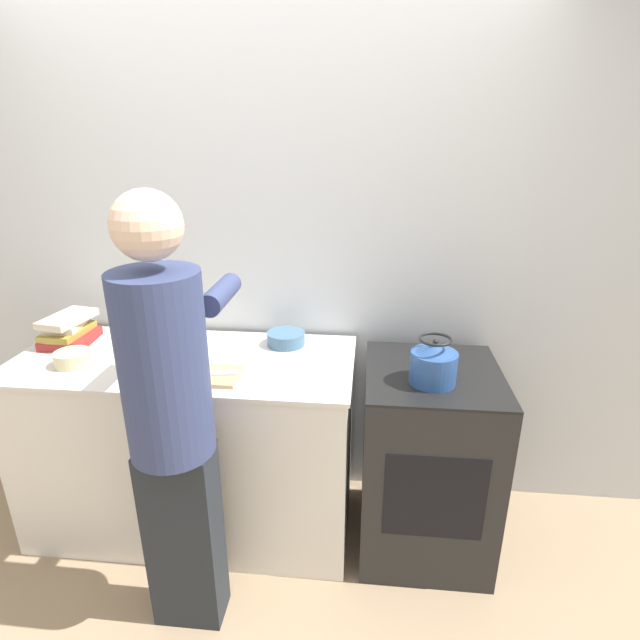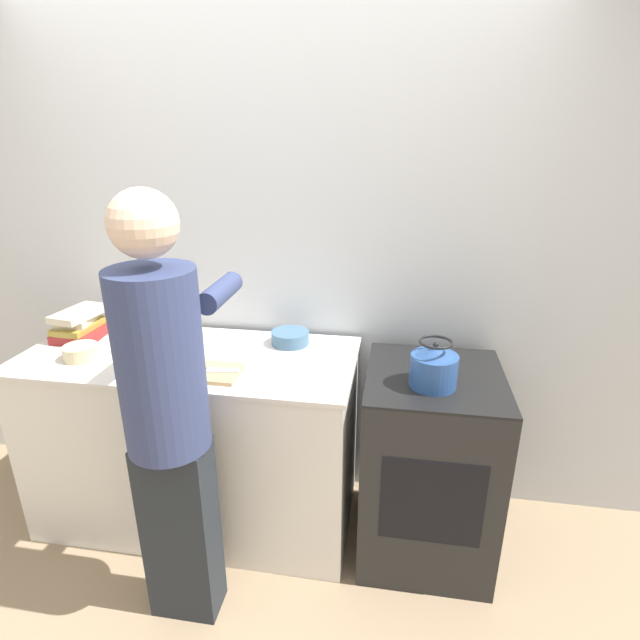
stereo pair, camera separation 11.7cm
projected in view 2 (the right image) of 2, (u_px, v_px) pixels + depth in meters
The scene contains 12 objects.
ground_plane at pixel (245, 570), 2.31m from camera, with size 12.00×12.00×0.00m, color #997F60.
wall_back at pixel (275, 259), 2.53m from camera, with size 8.00×0.05×2.60m.
counter at pixel (197, 438), 2.51m from camera, with size 1.57×0.69×0.92m.
oven at pixel (428, 464), 2.32m from camera, with size 0.59×0.63×0.92m.
person at pixel (168, 406), 1.82m from camera, with size 0.34×0.58×1.75m.
cutting_board at pixel (207, 372), 2.15m from camera, with size 0.29×0.20×0.02m.
knife at pixel (211, 370), 2.14m from camera, with size 0.23×0.06×0.01m.
kettle at pixel (434, 367), 2.03m from camera, with size 0.19×0.19×0.20m.
bowl_prep at pixel (290, 338), 2.45m from camera, with size 0.19×0.19×0.06m.
bowl_mixing at pixel (81, 352), 2.29m from camera, with size 0.15×0.15×0.06m.
canister_jar at pixel (162, 325), 2.50m from camera, with size 0.15×0.15×0.15m.
book_stack at pixel (80, 325), 2.52m from camera, with size 0.24×0.29×0.14m.
Camera 2 is at (0.62, -1.67, 1.90)m, focal length 28.00 mm.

